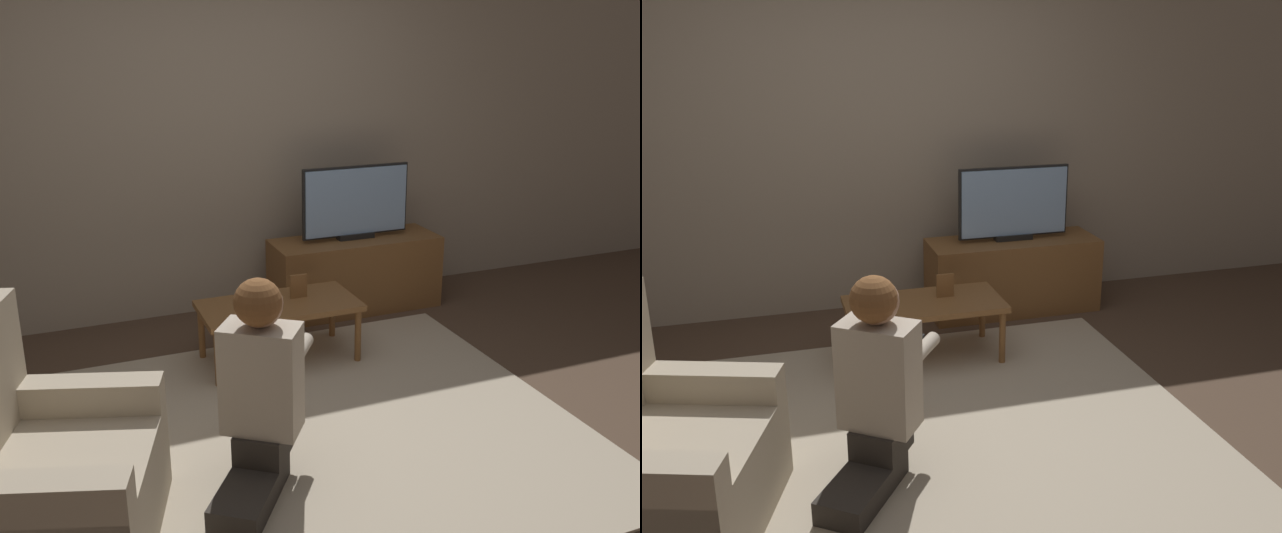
{
  "view_description": "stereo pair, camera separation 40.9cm",
  "coord_description": "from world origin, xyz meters",
  "views": [
    {
      "loc": [
        -1.22,
        -2.97,
        1.97
      ],
      "look_at": [
        0.24,
        0.64,
        0.68
      ],
      "focal_mm": 40.0,
      "sensor_mm": 36.0,
      "label": 1
    },
    {
      "loc": [
        -0.83,
        -3.1,
        1.97
      ],
      "look_at": [
        0.24,
        0.64,
        0.68
      ],
      "focal_mm": 40.0,
      "sensor_mm": 36.0,
      "label": 2
    }
  ],
  "objects": [
    {
      "name": "wall_back",
      "position": [
        0.0,
        1.93,
        1.3
      ],
      "size": [
        10.0,
        0.06,
        2.6
      ],
      "color": "tan",
      "rests_on": "ground_plane"
    },
    {
      "name": "coffee_table",
      "position": [
        0.07,
        0.88,
        0.35
      ],
      "size": [
        0.96,
        0.49,
        0.39
      ],
      "color": "brown",
      "rests_on": "ground_plane"
    },
    {
      "name": "tv_stand",
      "position": [
        0.89,
        1.54,
        0.27
      ],
      "size": [
        1.23,
        0.44,
        0.54
      ],
      "color": "brown",
      "rests_on": "ground_plane"
    },
    {
      "name": "picture_frame",
      "position": [
        0.22,
        0.92,
        0.46
      ],
      "size": [
        0.11,
        0.01,
        0.15
      ],
      "color": "brown",
      "rests_on": "coffee_table"
    },
    {
      "name": "person_kneeling",
      "position": [
        -0.41,
        -0.29,
        0.5
      ],
      "size": [
        0.69,
        0.83,
        0.97
      ],
      "rotation": [
        0.0,
        0.0,
        2.52
      ],
      "color": "#332D28",
      "rests_on": "rug"
    },
    {
      "name": "armchair",
      "position": [
        -1.33,
        -0.4,
        0.31
      ],
      "size": [
        0.97,
        1.03,
        0.96
      ],
      "rotation": [
        0.0,
        0.0,
        1.25
      ],
      "color": "#B7A88E",
      "rests_on": "ground_plane"
    },
    {
      "name": "tv",
      "position": [
        0.89,
        1.54,
        0.8
      ],
      "size": [
        0.81,
        0.08,
        0.53
      ],
      "color": "black",
      "rests_on": "tv_stand"
    },
    {
      "name": "rug",
      "position": [
        0.0,
        0.0,
        0.01
      ],
      "size": [
        2.59,
        2.39,
        0.02
      ],
      "color": "#BCAD93",
      "rests_on": "ground_plane"
    },
    {
      "name": "ground_plane",
      "position": [
        0.0,
        0.0,
        0.0
      ],
      "size": [
        10.0,
        10.0,
        0.0
      ],
      "primitive_type": "plane",
      "color": "brown"
    }
  ]
}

